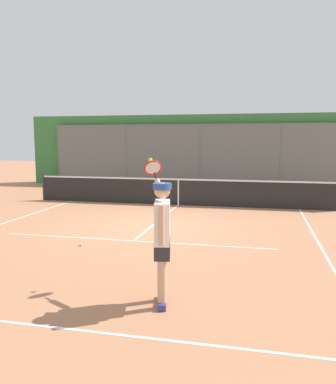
% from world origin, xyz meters
% --- Properties ---
extents(ground_plane, '(60.00, 60.00, 0.00)m').
position_xyz_m(ground_plane, '(0.00, 0.00, 0.00)').
color(ground_plane, '#B27551').
extents(court_line_markings, '(8.47, 9.70, 0.01)m').
position_xyz_m(court_line_markings, '(0.00, 1.96, 0.00)').
color(court_line_markings, white).
rests_on(court_line_markings, ground).
extents(fence_backdrop, '(18.15, 1.37, 3.59)m').
position_xyz_m(fence_backdrop, '(0.00, -9.61, 1.78)').
color(fence_backdrop, slate).
rests_on(fence_backdrop, ground).
extents(tennis_net, '(10.89, 0.09, 1.07)m').
position_xyz_m(tennis_net, '(0.00, -3.69, 0.49)').
color(tennis_net, '#2D2D2D').
rests_on(tennis_net, ground).
extents(tennis_player, '(0.68, 1.37, 2.06)m').
position_xyz_m(tennis_player, '(-1.52, 4.96, 1.05)').
color(tennis_player, navy).
rests_on(tennis_player, ground).
extents(tennis_ball_mid_court, '(0.07, 0.07, 0.07)m').
position_xyz_m(tennis_ball_mid_court, '(1.00, 2.33, 0.03)').
color(tennis_ball_mid_court, '#C1D138').
rests_on(tennis_ball_mid_court, ground).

